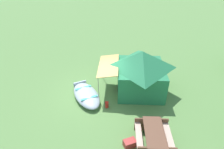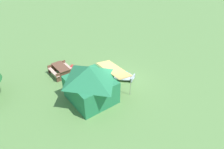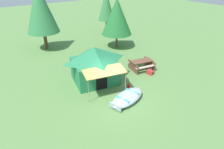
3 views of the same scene
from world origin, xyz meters
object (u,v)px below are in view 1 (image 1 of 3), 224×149
beached_rowboat (86,95)px  fuel_can (107,105)px  cooler_box (130,143)px  picnic_table (154,136)px  canvas_cabin_tent (141,71)px

beached_rowboat → fuel_can: (0.96, 1.03, -0.06)m
fuel_can → cooler_box: bearing=13.3°
beached_rowboat → cooler_box: 3.93m
beached_rowboat → fuel_can: size_ratio=8.58×
picnic_table → beached_rowboat: bearing=-143.6°
beached_rowboat → cooler_box: size_ratio=5.45×
beached_rowboat → fuel_can: bearing=47.0°
cooler_box → fuel_can: bearing=-166.7°
beached_rowboat → fuel_can: beached_rowboat is taller
canvas_cabin_tent → fuel_can: 2.77m
cooler_box → fuel_can: (-2.61, -0.62, 0.01)m
picnic_table → fuel_can: (-2.65, -1.63, -0.31)m
fuel_can → canvas_cabin_tent: bearing=120.6°
canvas_cabin_tent → beached_rowboat: bearing=-84.2°
canvas_cabin_tent → fuel_can: size_ratio=12.96×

